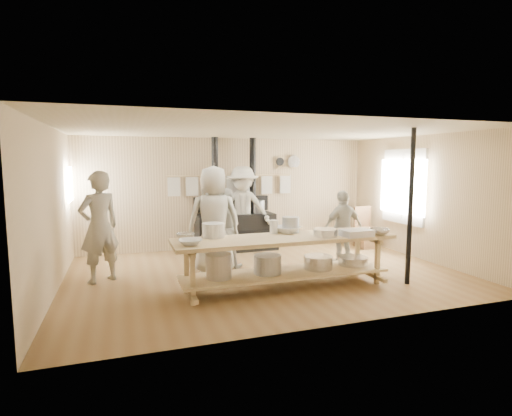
{
  "coord_description": "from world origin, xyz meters",
  "views": [
    {
      "loc": [
        -2.46,
        -6.74,
        2.05
      ],
      "look_at": [
        -0.12,
        0.2,
        1.2
      ],
      "focal_mm": 28.0,
      "sensor_mm": 36.0,
      "label": 1
    }
  ],
  "objects_px": {
    "cook_center": "(214,220)",
    "cook_right": "(343,228)",
    "stove": "(235,228)",
    "prep_table": "(284,257)",
    "cook_by_window": "(243,209)",
    "cook_far_left": "(99,227)",
    "cook_left": "(223,228)",
    "chair": "(366,235)",
    "roasting_pan": "(357,233)"
  },
  "relations": [
    {
      "from": "cook_center",
      "to": "cook_right",
      "type": "bearing_deg",
      "value": 178.1
    },
    {
      "from": "stove",
      "to": "prep_table",
      "type": "relative_size",
      "value": 0.72
    },
    {
      "from": "prep_table",
      "to": "cook_by_window",
      "type": "distance_m",
      "value": 2.89
    },
    {
      "from": "stove",
      "to": "prep_table",
      "type": "xyz_separation_m",
      "value": [
        -0.0,
        -3.02,
        -0.0
      ]
    },
    {
      "from": "stove",
      "to": "cook_by_window",
      "type": "relative_size",
      "value": 1.33
    },
    {
      "from": "cook_by_window",
      "to": "cook_far_left",
      "type": "bearing_deg",
      "value": -135.56
    },
    {
      "from": "prep_table",
      "to": "cook_right",
      "type": "xyz_separation_m",
      "value": [
        1.68,
        1.01,
        0.23
      ]
    },
    {
      "from": "cook_left",
      "to": "cook_center",
      "type": "bearing_deg",
      "value": 70.36
    },
    {
      "from": "cook_center",
      "to": "cook_right",
      "type": "relative_size",
      "value": 1.33
    },
    {
      "from": "prep_table",
      "to": "cook_far_left",
      "type": "xyz_separation_m",
      "value": [
        -2.84,
        1.33,
        0.43
      ]
    },
    {
      "from": "chair",
      "to": "roasting_pan",
      "type": "height_order",
      "value": "chair"
    },
    {
      "from": "cook_far_left",
      "to": "roasting_pan",
      "type": "xyz_separation_m",
      "value": [
        3.96,
        -1.66,
        -0.05
      ]
    },
    {
      "from": "cook_by_window",
      "to": "prep_table",
      "type": "bearing_deg",
      "value": -75.5
    },
    {
      "from": "cook_by_window",
      "to": "roasting_pan",
      "type": "bearing_deg",
      "value": -55.51
    },
    {
      "from": "cook_far_left",
      "to": "chair",
      "type": "height_order",
      "value": "cook_far_left"
    },
    {
      "from": "prep_table",
      "to": "roasting_pan",
      "type": "height_order",
      "value": "roasting_pan"
    },
    {
      "from": "roasting_pan",
      "to": "cook_far_left",
      "type": "bearing_deg",
      "value": 157.32
    },
    {
      "from": "prep_table",
      "to": "roasting_pan",
      "type": "xyz_separation_m",
      "value": [
        1.12,
        -0.33,
        0.38
      ]
    },
    {
      "from": "cook_left",
      "to": "stove",
      "type": "bearing_deg",
      "value": -93.91
    },
    {
      "from": "cook_left",
      "to": "roasting_pan",
      "type": "height_order",
      "value": "cook_left"
    },
    {
      "from": "cook_far_left",
      "to": "cook_by_window",
      "type": "xyz_separation_m",
      "value": [
        2.99,
        1.52,
        0.02
      ]
    },
    {
      "from": "stove",
      "to": "cook_left",
      "type": "bearing_deg",
      "value": -113.5
    },
    {
      "from": "chair",
      "to": "prep_table",
      "type": "bearing_deg",
      "value": -144.4
    },
    {
      "from": "cook_right",
      "to": "cook_by_window",
      "type": "bearing_deg",
      "value": -55.6
    },
    {
      "from": "prep_table",
      "to": "cook_right",
      "type": "distance_m",
      "value": 1.97
    },
    {
      "from": "prep_table",
      "to": "cook_by_window",
      "type": "bearing_deg",
      "value": 87.04
    },
    {
      "from": "cook_by_window",
      "to": "stove",
      "type": "bearing_deg",
      "value": 148.35
    },
    {
      "from": "cook_left",
      "to": "roasting_pan",
      "type": "bearing_deg",
      "value": 152.87
    },
    {
      "from": "cook_center",
      "to": "roasting_pan",
      "type": "relative_size",
      "value": 4.09
    },
    {
      "from": "cook_center",
      "to": "cook_by_window",
      "type": "height_order",
      "value": "cook_center"
    },
    {
      "from": "chair",
      "to": "roasting_pan",
      "type": "relative_size",
      "value": 2.02
    },
    {
      "from": "roasting_pan",
      "to": "stove",
      "type": "bearing_deg",
      "value": 108.48
    },
    {
      "from": "cook_by_window",
      "to": "chair",
      "type": "xyz_separation_m",
      "value": [
        2.92,
        -0.6,
        -0.69
      ]
    },
    {
      "from": "prep_table",
      "to": "stove",
      "type": "bearing_deg",
      "value": 89.96
    },
    {
      "from": "chair",
      "to": "roasting_pan",
      "type": "bearing_deg",
      "value": -127.68
    },
    {
      "from": "prep_table",
      "to": "cook_left",
      "type": "xyz_separation_m",
      "value": [
        -0.64,
        1.54,
        0.26
      ]
    },
    {
      "from": "prep_table",
      "to": "roasting_pan",
      "type": "relative_size",
      "value": 7.45
    },
    {
      "from": "cook_far_left",
      "to": "cook_by_window",
      "type": "relative_size",
      "value": 0.98
    },
    {
      "from": "stove",
      "to": "cook_left",
      "type": "relative_size",
      "value": 1.68
    },
    {
      "from": "prep_table",
      "to": "roasting_pan",
      "type": "bearing_deg",
      "value": -16.4
    },
    {
      "from": "stove",
      "to": "cook_far_left",
      "type": "relative_size",
      "value": 1.37
    },
    {
      "from": "cook_far_left",
      "to": "stove",
      "type": "bearing_deg",
      "value": -178.38
    },
    {
      "from": "cook_by_window",
      "to": "chair",
      "type": "distance_m",
      "value": 3.06
    },
    {
      "from": "cook_left",
      "to": "roasting_pan",
      "type": "xyz_separation_m",
      "value": [
        1.76,
        -1.87,
        0.13
      ]
    },
    {
      "from": "cook_by_window",
      "to": "roasting_pan",
      "type": "distance_m",
      "value": 3.33
    },
    {
      "from": "prep_table",
      "to": "cook_left",
      "type": "distance_m",
      "value": 1.69
    },
    {
      "from": "stove",
      "to": "chair",
      "type": "relative_size",
      "value": 2.66
    },
    {
      "from": "stove",
      "to": "cook_far_left",
      "type": "distance_m",
      "value": 3.34
    },
    {
      "from": "cook_left",
      "to": "chair",
      "type": "xyz_separation_m",
      "value": [
        3.7,
        0.71,
        -0.49
      ]
    },
    {
      "from": "stove",
      "to": "chair",
      "type": "bearing_deg",
      "value": -14.12
    }
  ]
}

